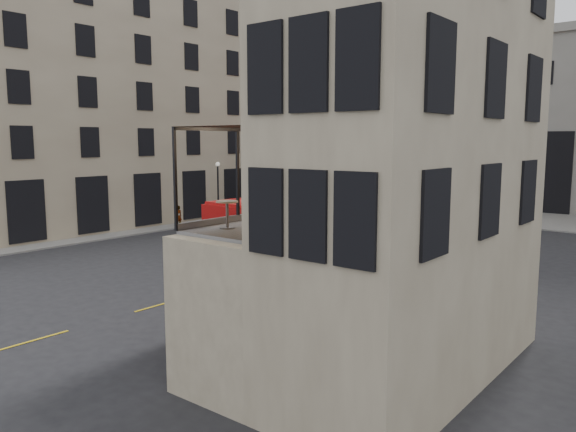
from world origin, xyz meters
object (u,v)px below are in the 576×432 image
Objects in this scene: car_b at (415,212)px; bus_far at (321,189)px; pedestrian_a at (282,202)px; cafe_chair_d at (392,203)px; cafe_chair_a at (267,222)px; street_lamp_a at (218,197)px; cafe_chair_b at (332,211)px; pedestrian_c at (435,210)px; cafe_table_near at (227,210)px; cafe_table_far at (352,192)px; car_c at (293,210)px; bicycle at (304,244)px; traffic_light_near at (336,221)px; car_a at (255,229)px; pedestrian_d at (535,222)px; pedestrian_b at (404,202)px; pedestrian_e at (178,216)px; cafe_table_mid at (309,200)px; traffic_light_far at (308,190)px; cyclist at (393,231)px; bus_near at (331,241)px; cafe_chair_c at (343,209)px; street_lamp_b at (422,191)px.

bus_far is at bearing -179.32° from car_b.
pedestrian_a is 36.98m from cafe_chair_d.
bus_far is 13.55× the size of cafe_chair_a.
cafe_chair_b is (24.21, -18.50, 2.50)m from street_lamp_a.
pedestrian_c is 1.93× the size of cafe_table_near.
pedestrian_a is 35.52m from cafe_table_far.
bicycle is at bearing 111.09° from car_c.
traffic_light_near is 4.77× the size of cafe_table_near.
pedestrian_d is (15.53, 15.20, 0.22)m from car_a.
pedestrian_b is at bearing 77.62° from bus_far.
pedestrian_d is 0.97× the size of pedestrian_e.
cafe_chair_b reaches higher than cafe_table_mid.
cafe_table_far is at bearing -50.16° from traffic_light_far.
cyclist is at bearing 106.77° from cafe_table_near.
bus_near is at bearing 113.33° from cafe_chair_a.
bicycle is 21.25m from pedestrian_a.
car_c is 3.62× the size of pedestrian_b.
cafe_table_near is (6.81, -15.79, 2.70)m from traffic_light_near.
street_lamp_a is 30.57m from cafe_chair_b.
pedestrian_a is 12.76m from pedestrian_b.
cafe_chair_c is at bearing -36.31° from street_lamp_a.
pedestrian_d is (15.00, -7.40, 0.08)m from pedestrian_b.
street_lamp_a is at bearing -119.36° from bus_far.
cafe_chair_b reaches higher than bus_far.
pedestrian_b is at bearing 44.44° from cyclist.
car_c is (-2.06, -1.41, -1.89)m from bus_far.
cafe_chair_d reaches higher than traffic_light_far.
pedestrian_b is (-4.54, 6.64, 0.08)m from car_b.
bus_near is 6.82× the size of pedestrian_a.
street_lamp_a is 17.74m from car_b.
cafe_chair_a reaches higher than cafe_table_far.
cafe_chair_b reaches higher than cafe_table_far.
pedestrian_b is (-3.78, 3.81, -1.61)m from street_lamp_b.
cafe_chair_b reaches higher than pedestrian_a.
bus_far is at bearing 90.27° from car_a.
pedestrian_e is (-4.41, -9.87, 0.07)m from car_c.
street_lamp_a is 31.67m from cafe_table_near.
car_c is 14.25m from cyclist.
bus_near is 5.58m from cafe_table_mid.
cyclist reaches higher than pedestrian_c.
street_lamp_b is 1.25× the size of car_b.
cafe_chair_c is at bearing -3.76° from cafe_table_mid.
pedestrian_a is at bearing 135.64° from cafe_chair_d.
bus_near reaches higher than cyclist.
traffic_light_far is 29.59m from bus_near.
cafe_chair_a is (19.48, -29.99, 2.17)m from bus_far.
cafe_table_mid is (0.45, -30.08, 4.22)m from pedestrian_d.
cafe_chair_c is (-0.02, 3.87, 0.00)m from cafe_chair_a.
pedestrian_c is 1.70× the size of cafe_chair_a.
car_a is 22.29m from cafe_table_mid.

